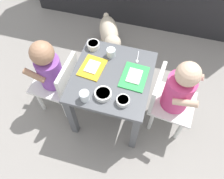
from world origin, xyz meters
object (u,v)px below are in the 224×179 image
at_px(dining_table, 112,84).
at_px(veggie_bowl_near, 123,101).
at_px(seated_child_left, 51,70).
at_px(dog, 110,34).
at_px(water_cup_left, 85,96).
at_px(spoon_by_left_tray, 137,58).
at_px(food_tray_left, 92,67).
at_px(water_cup_right, 111,53).
at_px(cereal_bowl_right_side, 93,45).
at_px(veggie_bowl_far, 103,94).
at_px(seated_child_right, 177,91).
at_px(food_tray_right, 134,77).

distance_m(dining_table, veggie_bowl_near, 0.23).
bearing_deg(seated_child_left, dog, 71.08).
bearing_deg(water_cup_left, seated_child_left, 150.83).
xyz_separation_m(seated_child_left, spoon_by_left_tray, (0.53, 0.21, 0.05)).
relative_size(food_tray_left, veggie_bowl_near, 2.48).
bearing_deg(water_cup_left, water_cup_right, 81.17).
xyz_separation_m(dog, water_cup_left, (0.08, -0.80, 0.28)).
relative_size(dining_table, seated_child_left, 0.80).
bearing_deg(cereal_bowl_right_side, veggie_bowl_far, -63.65).
bearing_deg(water_cup_right, cereal_bowl_right_side, 163.21).
bearing_deg(dog, veggie_bowl_near, -68.72).
distance_m(seated_child_right, spoon_by_left_tray, 0.33).
xyz_separation_m(food_tray_right, veggie_bowl_far, (-0.15, -0.18, 0.01)).
distance_m(seated_child_right, water_cup_left, 0.56).
height_order(dog, cereal_bowl_right_side, cereal_bowl_right_side).
xyz_separation_m(seated_child_left, water_cup_left, (0.30, -0.17, 0.08)).
bearing_deg(spoon_by_left_tray, water_cup_left, -121.07).
xyz_separation_m(dog, cereal_bowl_right_side, (0.01, -0.41, 0.28)).
bearing_deg(food_tray_right, dining_table, -170.33).
distance_m(seated_child_left, cereal_bowl_right_side, 0.33).
bearing_deg(dining_table, seated_child_left, -175.12).
xyz_separation_m(food_tray_left, water_cup_right, (0.09, 0.13, 0.02)).
xyz_separation_m(seated_child_right, veggie_bowl_near, (-0.30, -0.19, 0.06)).
bearing_deg(seated_child_right, water_cup_left, -156.27).
xyz_separation_m(dining_table, seated_child_right, (0.41, 0.02, 0.05)).
bearing_deg(dining_table, food_tray_left, 170.33).
distance_m(dog, food_tray_left, 0.64).
xyz_separation_m(seated_child_left, food_tray_right, (0.54, 0.06, 0.05)).
bearing_deg(dog, food_tray_left, -84.75).
height_order(food_tray_left, water_cup_right, water_cup_right).
xyz_separation_m(food_tray_left, veggie_bowl_near, (0.25, -0.19, 0.01)).
bearing_deg(dining_table, water_cup_left, -117.28).
relative_size(dining_table, cereal_bowl_right_side, 6.27).
xyz_separation_m(veggie_bowl_near, spoon_by_left_tray, (0.01, 0.34, -0.02)).
distance_m(seated_child_right, water_cup_right, 0.48).
relative_size(dining_table, water_cup_left, 8.51).
height_order(water_cup_right, spoon_by_left_tray, water_cup_right).
distance_m(seated_child_left, spoon_by_left_tray, 0.57).
xyz_separation_m(water_cup_left, veggie_bowl_near, (0.22, 0.04, -0.01)).
relative_size(seated_child_right, veggie_bowl_near, 8.64).
height_order(seated_child_right, veggie_bowl_far, seated_child_right).
distance_m(dining_table, spoon_by_left_tray, 0.23).
height_order(dining_table, cereal_bowl_right_side, cereal_bowl_right_side).
bearing_deg(seated_child_right, food_tray_left, 179.87).
height_order(dining_table, water_cup_left, water_cup_left).
xyz_separation_m(veggie_bowl_near, veggie_bowl_far, (-0.12, 0.01, -0.00)).
relative_size(seated_child_left, cereal_bowl_right_side, 7.84).
bearing_deg(veggie_bowl_far, water_cup_left, -152.46).
distance_m(cereal_bowl_right_side, spoon_by_left_tray, 0.31).
xyz_separation_m(seated_child_right, food_tray_left, (-0.54, 0.00, 0.05)).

